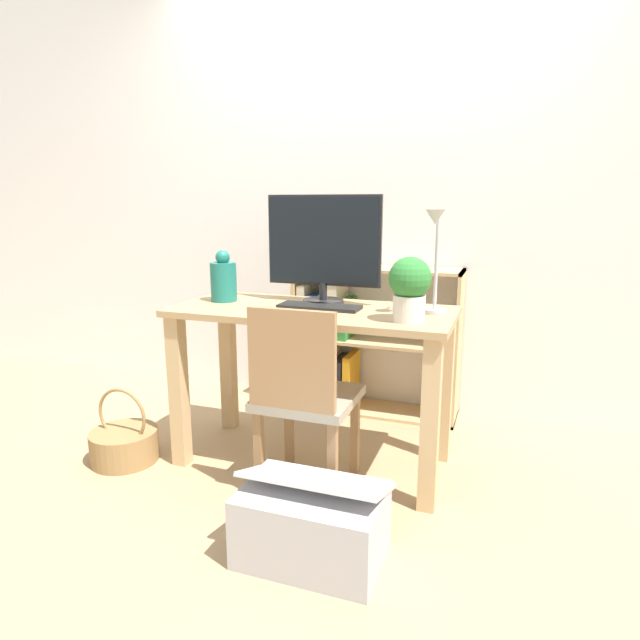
{
  "coord_description": "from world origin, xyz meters",
  "views": [
    {
      "loc": [
        0.84,
        -2.23,
        1.22
      ],
      "look_at": [
        0.0,
        0.1,
        0.68
      ],
      "focal_mm": 30.0,
      "sensor_mm": 36.0,
      "label": 1
    }
  ],
  "objects": [
    {
      "name": "chair",
      "position": [
        0.06,
        -0.28,
        0.45
      ],
      "size": [
        0.4,
        0.4,
        0.83
      ],
      "rotation": [
        0.0,
        0.0,
        0.03
      ],
      "color": "#9E937F",
      "rests_on": "ground_plane"
    },
    {
      "name": "monitor",
      "position": [
        0.0,
        0.15,
        1.03
      ],
      "size": [
        0.56,
        0.2,
        0.51
      ],
      "color": "#232326",
      "rests_on": "desk"
    },
    {
      "name": "ground_plane",
      "position": [
        0.0,
        0.0,
        0.0
      ],
      "size": [
        10.0,
        10.0,
        0.0
      ],
      "primitive_type": "plane",
      "color": "tan"
    },
    {
      "name": "potted_plant",
      "position": [
        0.46,
        -0.13,
        0.9
      ],
      "size": [
        0.17,
        0.17,
        0.26
      ],
      "color": "silver",
      "rests_on": "desk"
    },
    {
      "name": "keyboard",
      "position": [
        0.03,
        0.01,
        0.76
      ],
      "size": [
        0.37,
        0.13,
        0.02
      ],
      "color": "black",
      "rests_on": "desk"
    },
    {
      "name": "storage_box",
      "position": [
        0.25,
        -0.67,
        0.13
      ],
      "size": [
        0.5,
        0.39,
        0.33
      ],
      "color": "#B2B2B7",
      "rests_on": "ground_plane"
    },
    {
      "name": "vase",
      "position": [
        -0.47,
        0.03,
        0.86
      ],
      "size": [
        0.13,
        0.13,
        0.25
      ],
      "color": "#1E7266",
      "rests_on": "desk"
    },
    {
      "name": "basket",
      "position": [
        -0.86,
        -0.3,
        0.09
      ],
      "size": [
        0.32,
        0.32,
        0.37
      ],
      "color": "#997547",
      "rests_on": "ground_plane"
    },
    {
      "name": "desk",
      "position": [
        0.0,
        0.0,
        0.59
      ],
      "size": [
        1.27,
        0.58,
        0.75
      ],
      "color": "tan",
      "rests_on": "ground_plane"
    },
    {
      "name": "desk_lamp",
      "position": [
        0.54,
        0.01,
        1.02
      ],
      "size": [
        0.1,
        0.19,
        0.44
      ],
      "color": "#B7B7BC",
      "rests_on": "desk"
    },
    {
      "name": "bookshelf",
      "position": [
        -0.06,
        0.73,
        0.39
      ],
      "size": [
        0.96,
        0.28,
        0.86
      ],
      "color": "tan",
      "rests_on": "ground_plane"
    },
    {
      "name": "wall_back",
      "position": [
        0.0,
        0.9,
        1.3
      ],
      "size": [
        8.0,
        0.05,
        2.6
      ],
      "color": "white",
      "rests_on": "ground_plane"
    }
  ]
}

